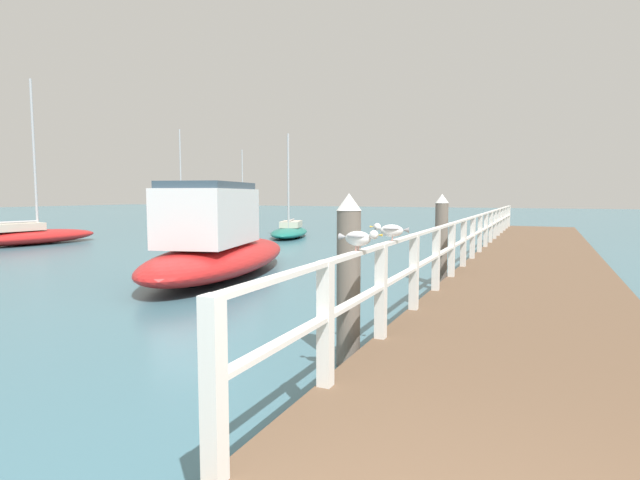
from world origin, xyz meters
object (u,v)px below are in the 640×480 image
Objects in this scene: boat_0 at (30,235)px; boat_4 at (179,220)px; seagull_background at (391,230)px; boat_2 at (241,214)px; dock_piling_near at (349,279)px; boat_5 at (218,245)px; dock_piling_far at (441,239)px; seagull_foreground at (359,238)px; boat_3 at (290,231)px.

boat_0 reaches higher than boat_4.
boat_0 reaches higher than seagull_background.
boat_4 is at bearing -91.17° from boat_2.
boat_5 reaches higher than dock_piling_near.
boat_4 is at bearing 142.34° from dock_piling_far.
boat_5 is at bearing -9.56° from boat_0.
boat_2 is (-22.03, 31.76, -1.26)m from seagull_foreground.
boat_5 is (11.63, -3.41, 0.40)m from boat_0.
boat_4 is (-20.43, 15.77, -0.71)m from dock_piling_far.
seagull_foreground is 0.06× the size of boat_5.
boat_5 is (-5.70, 4.38, -0.82)m from seagull_background.
dock_piling_far is at bearing 90.00° from dock_piling_near.
boat_3 reaches higher than seagull_background.
boat_0 is at bearing -109.13° from seagull_foreground.
boat_5 is at bearing -170.24° from dock_piling_far.
dock_piling_near is 0.26× the size of boat_5.
seagull_foreground is 1.00× the size of seagull_background.
dock_piling_far reaches higher than seagull_foreground.
seagull_background is 17.95m from boat_3.
boat_5 is (15.11, -16.69, 0.45)m from boat_4.
boat_2 reaches higher than boat_5.
dock_piling_far is 0.31× the size of boat_0.
boat_4 is (-20.81, 21.07, -1.27)m from seagull_background.
seagull_foreground is at bearing -63.69° from boat_2.
dock_piling_far is 0.32× the size of boat_4.
boat_2 is 0.93× the size of boat_4.
boat_3 is 0.77× the size of boat_4.
boat_3 is at bearing 119.77° from dock_piling_near.
dock_piling_far is 6.54m from seagull_foreground.
dock_piling_near reaches higher than seagull_background.
dock_piling_far is 25.82m from boat_4.
dock_piling_near is at bearing 123.58° from boat_5.
boat_3 is at bearing -58.84° from boat_2.
boat_3 reaches higher than seagull_foreground.
boat_2 is 30.85m from boat_5.
seagull_foreground is 19.58m from boat_0.
boat_0 is (-16.95, 8.26, -0.66)m from dock_piling_near.
dock_piling_near is 5.76m from dock_piling_far.
dock_piling_far is at bearing 175.62° from boat_5.
boat_3 reaches higher than dock_piling_far.
boat_3 reaches higher than dock_piling_near.
seagull_background is (0.37, 0.46, 0.56)m from dock_piling_near.
boat_2 is 1.20× the size of boat_3.
boat_0 is 23.24m from boat_2.
boat_5 is at bearing 89.94° from boat_3.
boat_0 is at bearing 24.47° from boat_3.
boat_2 is (-21.65, 25.26, -0.70)m from dock_piling_far.
seagull_background is at bearing -50.43° from boat_4.
seagull_foreground is at bearing 121.51° from boat_5.
seagull_background is 29.64m from boat_4.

